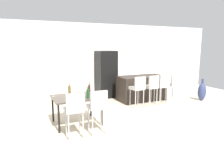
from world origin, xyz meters
TOP-DOWN VIEW (x-y plane):
  - ground_plane at (0.00, 0.00)m, footprint 10.00×10.00m
  - back_wall at (0.00, 2.64)m, footprint 10.00×0.12m
  - kitchen_island at (0.52, 1.18)m, footprint 1.76×0.81m
  - bar_chair_left at (-0.13, 0.39)m, footprint 0.42×0.42m
  - bar_chair_middle at (0.42, 0.39)m, footprint 0.42×0.42m
  - bar_chair_right at (0.86, 0.39)m, footprint 0.41×0.41m
  - bar_chair_far at (1.38, 0.39)m, footprint 0.40×0.40m
  - dining_table at (-2.36, -0.15)m, footprint 1.21×0.96m
  - dining_chair_near at (-2.64, -1.00)m, footprint 0.41×0.41m
  - dining_chair_far at (-2.09, -1.00)m, footprint 0.42×0.42m
  - wine_bottle_near at (-2.45, 0.21)m, footprint 0.07×0.07m
  - wine_bottle_far at (-1.88, 0.21)m, footprint 0.07×0.07m
  - wine_bottle_left at (-2.15, -0.47)m, footprint 0.07×0.07m
  - wine_glass_middle at (-2.02, -0.39)m, footprint 0.07×0.07m
  - wine_glass_right at (-2.90, 0.11)m, footprint 0.07×0.07m
  - refrigerator at (-0.49, 2.20)m, footprint 0.72×0.68m
  - floor_vase at (2.53, 0.15)m, footprint 0.30×0.30m
  - potted_plant at (1.69, 2.19)m, footprint 0.36×0.36m

SIDE VIEW (x-z plane):
  - ground_plane at x=0.00m, z-range 0.00..0.00m
  - potted_plant at x=1.69m, z-range 0.04..0.60m
  - floor_vase at x=2.53m, z-range -0.07..0.75m
  - kitchen_island at x=0.52m, z-range 0.00..0.92m
  - dining_table at x=-2.36m, z-range 0.30..1.04m
  - bar_chair_left at x=-0.13m, z-range 0.17..1.22m
  - bar_chair_middle at x=0.42m, z-range 0.17..1.22m
  - bar_chair_right at x=0.86m, z-range 0.17..1.22m
  - bar_chair_far at x=1.38m, z-range 0.17..1.22m
  - dining_chair_near at x=-2.64m, z-range 0.17..1.22m
  - dining_chair_far at x=-2.09m, z-range 0.17..1.22m
  - wine_bottle_far at x=-1.88m, z-range 0.71..0.99m
  - wine_bottle_near at x=-2.45m, z-range 0.70..1.02m
  - wine_bottle_left at x=-2.15m, z-range 0.71..1.01m
  - wine_glass_middle at x=-2.02m, z-range 0.78..0.95m
  - wine_glass_right at x=-2.90m, z-range 0.78..0.95m
  - refrigerator at x=-0.49m, z-range 0.00..1.84m
  - back_wall at x=0.00m, z-range 0.00..2.90m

